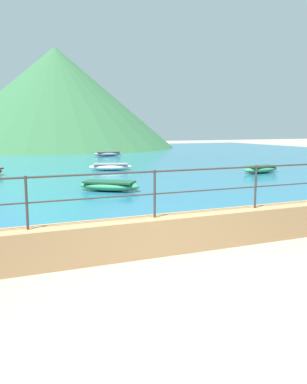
{
  "coord_description": "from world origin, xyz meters",
  "views": [
    {
      "loc": [
        -3.0,
        -3.69,
        2.39
      ],
      "look_at": [
        0.19,
        3.7,
        1.1
      ],
      "focal_mm": 38.22,
      "sensor_mm": 36.0,
      "label": 1
    }
  ],
  "objects_px": {
    "boat_0": "(109,186)",
    "boat_1": "(108,154)",
    "boat_4": "(110,167)",
    "boat_5": "(261,169)"
  },
  "relations": [
    {
      "from": "boat_0",
      "to": "boat_4",
      "type": "xyz_separation_m",
      "value": [
        2.21,
        6.88,
        0.0
      ]
    },
    {
      "from": "boat_4",
      "to": "boat_1",
      "type": "bearing_deg",
      "value": 73.68
    },
    {
      "from": "boat_4",
      "to": "boat_0",
      "type": "bearing_deg",
      "value": -107.8
    },
    {
      "from": "boat_0",
      "to": "boat_1",
      "type": "relative_size",
      "value": 1.03
    },
    {
      "from": "boat_5",
      "to": "boat_4",
      "type": "bearing_deg",
      "value": 147.58
    },
    {
      "from": "boat_0",
      "to": "boat_5",
      "type": "bearing_deg",
      "value": 16.53
    },
    {
      "from": "boat_0",
      "to": "boat_1",
      "type": "height_order",
      "value": "same"
    },
    {
      "from": "boat_0",
      "to": "boat_5",
      "type": "xyz_separation_m",
      "value": [
        8.89,
        2.64,
        0.0
      ]
    },
    {
      "from": "boat_4",
      "to": "boat_5",
      "type": "bearing_deg",
      "value": -32.42
    },
    {
      "from": "boat_0",
      "to": "boat_4",
      "type": "bearing_deg",
      "value": 72.2
    }
  ]
}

